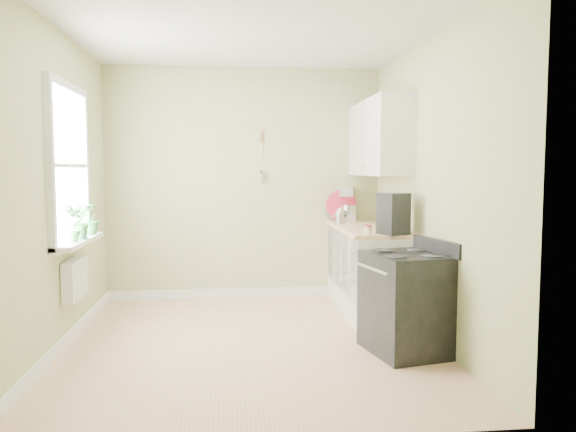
{
  "coord_description": "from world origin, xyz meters",
  "views": [
    {
      "loc": [
        -0.17,
        -4.81,
        1.52
      ],
      "look_at": [
        0.39,
        0.55,
        1.07
      ],
      "focal_mm": 35.0,
      "sensor_mm": 36.0,
      "label": 1
    }
  ],
  "objects": [
    {
      "name": "coffee_maker",
      "position": [
        1.35,
        0.3,
        1.09
      ],
      "size": [
        0.29,
        0.31,
        0.39
      ],
      "color": "black",
      "rests_on": "countertop"
    },
    {
      "name": "plant_c",
      "position": [
        -1.5,
        0.66,
        1.05
      ],
      "size": [
        0.23,
        0.23,
        0.3
      ],
      "primitive_type": "imported",
      "rotation": [
        0.0,
        0.0,
        4.18
      ],
      "color": "#3A7E3B",
      "rests_on": "window_sill"
    },
    {
      "name": "kettle",
      "position": [
        1.05,
        1.3,
        1.0
      ],
      "size": [
        0.18,
        0.11,
        0.18
      ],
      "color": "silver",
      "rests_on": "countertop"
    },
    {
      "name": "jar",
      "position": [
        1.11,
        0.3,
        0.95
      ],
      "size": [
        0.08,
        0.08,
        0.09
      ],
      "color": "beige",
      "rests_on": "countertop"
    },
    {
      "name": "ceiling",
      "position": [
        0.0,
        0.0,
        2.71
      ],
      "size": [
        3.2,
        3.6,
        0.02
      ],
      "primitive_type": "cube",
      "color": "white",
      "rests_on": "wall_back"
    },
    {
      "name": "stove",
      "position": [
        1.28,
        -0.37,
        0.42
      ],
      "size": [
        0.72,
        0.78,
        0.94
      ],
      "color": "black",
      "rests_on": "floor"
    },
    {
      "name": "base_cabinets",
      "position": [
        1.3,
        1.0,
        0.43
      ],
      "size": [
        0.6,
        1.6,
        0.87
      ],
      "primitive_type": "cube",
      "color": "white",
      "rests_on": "floor"
    },
    {
      "name": "stand_mixer",
      "position": [
        1.23,
        1.74,
        1.1
      ],
      "size": [
        0.31,
        0.4,
        0.44
      ],
      "color": "#B2B2B7",
      "rests_on": "countertop"
    },
    {
      "name": "wall_back",
      "position": [
        0.0,
        1.81,
        1.35
      ],
      "size": [
        3.2,
        0.02,
        2.7
      ],
      "primitive_type": "cube",
      "color": "#B9BB7F",
      "rests_on": "floor"
    },
    {
      "name": "plant_a",
      "position": [
        -1.5,
        0.1,
        1.06
      ],
      "size": [
        0.2,
        0.21,
        0.32
      ],
      "primitive_type": "imported",
      "rotation": [
        0.0,
        0.0,
        0.92
      ],
      "color": "#3A7E3B",
      "rests_on": "window_sill"
    },
    {
      "name": "radiator",
      "position": [
        -1.54,
        0.25,
        0.55
      ],
      "size": [
        0.12,
        0.5,
        0.35
      ],
      "primitive_type": "cube",
      "color": "white",
      "rests_on": "wall_left"
    },
    {
      "name": "window",
      "position": [
        -1.58,
        0.3,
        1.55
      ],
      "size": [
        0.06,
        1.14,
        1.44
      ],
      "color": "white",
      "rests_on": "wall_left"
    },
    {
      "name": "window_sill",
      "position": [
        -1.51,
        0.3,
        0.88
      ],
      "size": [
        0.18,
        1.14,
        0.04
      ],
      "primitive_type": "cube",
      "color": "white",
      "rests_on": "wall_left"
    },
    {
      "name": "wall_utensils",
      "position": [
        0.2,
        1.78,
        1.56
      ],
      "size": [
        0.02,
        0.14,
        0.58
      ],
      "color": "beige",
      "rests_on": "wall_back"
    },
    {
      "name": "floor",
      "position": [
        0.0,
        0.0,
        -0.01
      ],
      "size": [
        3.2,
        3.6,
        0.02
      ],
      "primitive_type": "cube",
      "color": "tan",
      "rests_on": "ground"
    },
    {
      "name": "upper_cabinets",
      "position": [
        1.43,
        1.1,
        1.85
      ],
      "size": [
        0.35,
        1.4,
        0.8
      ],
      "primitive_type": "cube",
      "color": "white",
      "rests_on": "wall_right"
    },
    {
      "name": "plant_b",
      "position": [
        -1.5,
        0.31,
        1.05
      ],
      "size": [
        0.22,
        0.22,
        0.31
      ],
      "primitive_type": "imported",
      "rotation": [
        0.0,
        0.0,
        2.34
      ],
      "color": "#3A7E3B",
      "rests_on": "window_sill"
    },
    {
      "name": "wall_left",
      "position": [
        -1.61,
        0.0,
        1.35
      ],
      "size": [
        0.02,
        3.6,
        2.7
      ],
      "primitive_type": "cube",
      "color": "#B9BB7F",
      "rests_on": "floor"
    },
    {
      "name": "wall_right",
      "position": [
        1.61,
        0.0,
        1.35
      ],
      "size": [
        0.02,
        3.6,
        2.7
      ],
      "primitive_type": "cube",
      "color": "#B9BB7F",
      "rests_on": "floor"
    },
    {
      "name": "countertop",
      "position": [
        1.29,
        1.0,
        0.89
      ],
      "size": [
        0.64,
        1.6,
        0.04
      ],
      "primitive_type": "cube",
      "color": "beige",
      "rests_on": "base_cabinets"
    },
    {
      "name": "red_tray",
      "position": [
        1.15,
        1.72,
        1.09
      ],
      "size": [
        0.37,
        0.07,
        0.37
      ],
      "primitive_type": "cylinder",
      "rotation": [
        1.45,
        0.0,
        0.01
      ],
      "color": "#BE243F",
      "rests_on": "countertop"
    }
  ]
}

